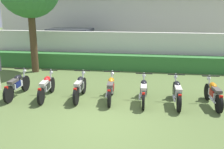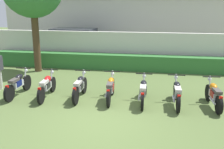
# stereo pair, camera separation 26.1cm
# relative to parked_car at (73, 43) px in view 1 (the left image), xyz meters

# --- Properties ---
(ground) EXTENTS (60.00, 60.00, 0.00)m
(ground) POSITION_rel_parked_car_xyz_m (3.61, -9.26, -0.94)
(ground) COLOR #566B38
(compound_wall) EXTENTS (18.28, 0.30, 1.93)m
(compound_wall) POSITION_rel_parked_car_xyz_m (3.61, -2.04, 0.03)
(compound_wall) COLOR silver
(compound_wall) RESTS_ON ground
(hedge_row) EXTENTS (14.63, 0.70, 0.81)m
(hedge_row) POSITION_rel_parked_car_xyz_m (3.61, -2.74, -0.53)
(hedge_row) COLOR #337033
(hedge_row) RESTS_ON ground
(parked_car) EXTENTS (4.62, 2.33, 1.89)m
(parked_car) POSITION_rel_parked_car_xyz_m (0.00, 0.00, 0.00)
(parked_car) COLOR navy
(parked_car) RESTS_ON ground
(motorcycle_in_row_0) EXTENTS (0.60, 1.97, 0.97)m
(motorcycle_in_row_0) POSITION_rel_parked_car_xyz_m (0.06, -7.52, -0.48)
(motorcycle_in_row_0) COLOR black
(motorcycle_in_row_0) RESTS_ON ground
(motorcycle_in_row_1) EXTENTS (0.60, 1.94, 0.96)m
(motorcycle_in_row_1) POSITION_rel_parked_car_xyz_m (1.22, -7.52, -0.49)
(motorcycle_in_row_1) COLOR black
(motorcycle_in_row_1) RESTS_ON ground
(motorcycle_in_row_2) EXTENTS (0.60, 1.87, 0.97)m
(motorcycle_in_row_2) POSITION_rel_parked_car_xyz_m (2.47, -7.42, -0.48)
(motorcycle_in_row_2) COLOR black
(motorcycle_in_row_2) RESTS_ON ground
(motorcycle_in_row_3) EXTENTS (0.60, 1.93, 0.97)m
(motorcycle_in_row_3) POSITION_rel_parked_car_xyz_m (3.61, -7.39, -0.48)
(motorcycle_in_row_3) COLOR black
(motorcycle_in_row_3) RESTS_ON ground
(motorcycle_in_row_4) EXTENTS (0.60, 1.89, 0.96)m
(motorcycle_in_row_4) POSITION_rel_parked_car_xyz_m (4.78, -7.48, -0.49)
(motorcycle_in_row_4) COLOR black
(motorcycle_in_row_4) RESTS_ON ground
(motorcycle_in_row_5) EXTENTS (0.60, 1.92, 0.97)m
(motorcycle_in_row_5) POSITION_rel_parked_car_xyz_m (5.93, -7.50, -0.48)
(motorcycle_in_row_5) COLOR black
(motorcycle_in_row_5) RESTS_ON ground
(motorcycle_in_row_6) EXTENTS (0.60, 1.81, 0.96)m
(motorcycle_in_row_6) POSITION_rel_parked_car_xyz_m (7.15, -7.45, -0.49)
(motorcycle_in_row_6) COLOR black
(motorcycle_in_row_6) RESTS_ON ground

